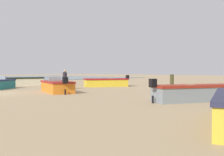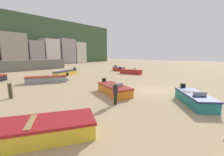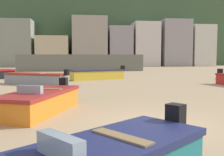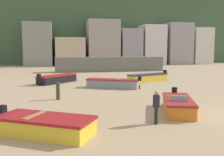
{
  "view_description": "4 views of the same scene",
  "coord_description": "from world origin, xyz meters",
  "px_view_note": "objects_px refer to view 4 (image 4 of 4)",
  "views": [
    {
      "loc": [
        7.34,
        18.35,
        1.52
      ],
      "look_at": [
        0.87,
        11.99,
        1.28
      ],
      "focal_mm": 43.26,
      "sensor_mm": 36.0,
      "label": 1
    },
    {
      "loc": [
        -13.13,
        -6.29,
        3.5
      ],
      "look_at": [
        -0.65,
        5.01,
        0.8
      ],
      "focal_mm": 23.25,
      "sensor_mm": 36.0,
      "label": 2
    },
    {
      "loc": [
        -2.1,
        -7.62,
        2.05
      ],
      "look_at": [
        -0.07,
        8.82,
        0.69
      ],
      "focal_mm": 42.21,
      "sensor_mm": 36.0,
      "label": 3
    },
    {
      "loc": [
        -10.25,
        -11.36,
        3.59
      ],
      "look_at": [
        -5.44,
        11.4,
        1.0
      ],
      "focal_mm": 41.71,
      "sensor_mm": 36.0,
      "label": 4
    }
  ],
  "objects_px": {
    "boat_orange_3": "(178,105)",
    "boat_yellow_6": "(45,125)",
    "mooring_post_near_water": "(58,91)",
    "beach_walker_foreground": "(156,104)",
    "boat_grey_4": "(113,83)",
    "boat_yellow_7": "(148,78)",
    "boat_black_8": "(57,79)"
  },
  "relations": [
    {
      "from": "boat_orange_3",
      "to": "boat_yellow_6",
      "type": "bearing_deg",
      "value": 38.78
    },
    {
      "from": "mooring_post_near_water",
      "to": "beach_walker_foreground",
      "type": "height_order",
      "value": "beach_walker_foreground"
    },
    {
      "from": "boat_grey_4",
      "to": "boat_yellow_7",
      "type": "xyz_separation_m",
      "value": [
        4.73,
        3.56,
        0.03
      ]
    },
    {
      "from": "boat_orange_3",
      "to": "boat_yellow_6",
      "type": "height_order",
      "value": "boat_orange_3"
    },
    {
      "from": "mooring_post_near_water",
      "to": "boat_black_8",
      "type": "bearing_deg",
      "value": 90.29
    },
    {
      "from": "boat_yellow_6",
      "to": "boat_black_8",
      "type": "relative_size",
      "value": 1.0
    },
    {
      "from": "boat_orange_3",
      "to": "beach_walker_foreground",
      "type": "distance_m",
      "value": 2.95
    },
    {
      "from": "boat_yellow_6",
      "to": "mooring_post_near_water",
      "type": "height_order",
      "value": "mooring_post_near_water"
    },
    {
      "from": "mooring_post_near_water",
      "to": "boat_yellow_6",
      "type": "bearing_deg",
      "value": -94.43
    },
    {
      "from": "boat_black_8",
      "to": "boat_yellow_6",
      "type": "bearing_deg",
      "value": -47.94
    },
    {
      "from": "boat_orange_3",
      "to": "boat_yellow_6",
      "type": "relative_size",
      "value": 0.98
    },
    {
      "from": "boat_yellow_6",
      "to": "boat_black_8",
      "type": "height_order",
      "value": "boat_black_8"
    },
    {
      "from": "boat_yellow_7",
      "to": "mooring_post_near_water",
      "type": "xyz_separation_m",
      "value": [
        -9.72,
        -8.21,
        0.17
      ]
    },
    {
      "from": "boat_black_8",
      "to": "mooring_post_near_water",
      "type": "xyz_separation_m",
      "value": [
        0.05,
        -9.4,
        0.19
      ]
    },
    {
      "from": "boat_grey_4",
      "to": "boat_yellow_7",
      "type": "relative_size",
      "value": 0.96
    },
    {
      "from": "boat_grey_4",
      "to": "beach_walker_foreground",
      "type": "bearing_deg",
      "value": -154.88
    },
    {
      "from": "mooring_post_near_water",
      "to": "boat_grey_4",
      "type": "bearing_deg",
      "value": 42.96
    },
    {
      "from": "boat_black_8",
      "to": "boat_yellow_7",
      "type": "bearing_deg",
      "value": 36.93
    },
    {
      "from": "boat_grey_4",
      "to": "beach_walker_foreground",
      "type": "distance_m",
      "value": 11.88
    },
    {
      "from": "boat_black_8",
      "to": "beach_walker_foreground",
      "type": "relative_size",
      "value": 2.76
    },
    {
      "from": "boat_grey_4",
      "to": "boat_yellow_6",
      "type": "bearing_deg",
      "value": -177.25
    },
    {
      "from": "boat_orange_3",
      "to": "boat_black_8",
      "type": "height_order",
      "value": "boat_black_8"
    },
    {
      "from": "boat_yellow_7",
      "to": "boat_black_8",
      "type": "distance_m",
      "value": 9.84
    },
    {
      "from": "mooring_post_near_water",
      "to": "boat_yellow_7",
      "type": "bearing_deg",
      "value": 40.17
    },
    {
      "from": "boat_yellow_7",
      "to": "beach_walker_foreground",
      "type": "xyz_separation_m",
      "value": [
        -5.14,
        -15.42,
        0.5
      ]
    },
    {
      "from": "boat_orange_3",
      "to": "mooring_post_near_water",
      "type": "xyz_separation_m",
      "value": [
        -6.69,
        5.21,
        0.21
      ]
    },
    {
      "from": "boat_yellow_6",
      "to": "beach_walker_foreground",
      "type": "height_order",
      "value": "beach_walker_foreground"
    },
    {
      "from": "boat_yellow_6",
      "to": "mooring_post_near_water",
      "type": "distance_m",
      "value": 7.74
    },
    {
      "from": "boat_yellow_6",
      "to": "mooring_post_near_water",
      "type": "xyz_separation_m",
      "value": [
        0.6,
        7.71,
        0.23
      ]
    },
    {
      "from": "boat_yellow_7",
      "to": "beach_walker_foreground",
      "type": "relative_size",
      "value": 3.14
    },
    {
      "from": "boat_yellow_6",
      "to": "boat_yellow_7",
      "type": "xyz_separation_m",
      "value": [
        10.32,
        15.92,
        0.05
      ]
    },
    {
      "from": "boat_yellow_7",
      "to": "boat_black_8",
      "type": "bearing_deg",
      "value": 61.73
    }
  ]
}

